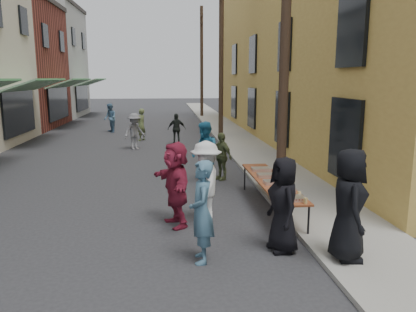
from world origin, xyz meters
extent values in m
plane|color=#28282B|center=(0.00, 0.00, 0.00)|extent=(120.00, 120.00, 0.00)
cube|color=gray|center=(5.00, 15.00, 0.05)|extent=(2.20, 60.00, 0.10)
cube|color=gray|center=(-10.00, 29.00, 4.50)|extent=(8.00, 8.00, 9.00)
cube|color=#B99342|center=(11.10, 14.00, 5.00)|extent=(10.00, 28.00, 10.00)
cylinder|color=#2D2116|center=(4.30, 3.00, 4.50)|extent=(0.26, 0.26, 9.00)
cylinder|color=#2D2116|center=(4.30, 15.00, 4.50)|extent=(0.26, 0.26, 9.00)
cylinder|color=#2D2116|center=(4.30, 27.00, 4.50)|extent=(0.26, 0.26, 9.00)
cube|color=maroon|center=(3.80, 2.07, 0.73)|extent=(0.70, 4.00, 0.04)
cylinder|color=black|center=(3.51, 0.19, 0.35)|extent=(0.04, 0.04, 0.71)
cylinder|color=black|center=(4.09, 0.19, 0.35)|extent=(0.04, 0.04, 0.71)
cylinder|color=black|center=(3.51, 3.95, 0.35)|extent=(0.04, 0.04, 0.71)
cylinder|color=black|center=(4.09, 3.95, 0.35)|extent=(0.04, 0.04, 0.71)
cube|color=maroon|center=(3.80, 0.42, 0.79)|extent=(0.50, 0.33, 0.08)
cube|color=#B2B2B7|center=(3.80, 1.07, 0.79)|extent=(0.50, 0.33, 0.08)
cube|color=tan|center=(3.80, 1.77, 0.79)|extent=(0.50, 0.33, 0.08)
cube|color=#B2B2B7|center=(3.80, 2.47, 0.79)|extent=(0.50, 0.33, 0.08)
cube|color=tan|center=(3.80, 3.17, 0.79)|extent=(0.50, 0.33, 0.08)
cylinder|color=#A57F26|center=(3.58, 0.12, 0.79)|extent=(0.07, 0.07, 0.08)
cylinder|color=#A57F26|center=(3.58, 0.22, 0.79)|extent=(0.07, 0.07, 0.08)
cylinder|color=#A57F26|center=(3.58, 0.32, 0.79)|extent=(0.07, 0.07, 0.08)
cylinder|color=tan|center=(4.00, 0.17, 0.81)|extent=(0.08, 0.08, 0.12)
imported|color=black|center=(3.40, -0.32, 0.91)|extent=(0.68, 0.95, 1.81)
imported|color=#436981|center=(1.84, -0.62, 0.92)|extent=(0.44, 0.67, 1.84)
imported|color=teal|center=(2.42, 4.81, 0.97)|extent=(0.89, 1.06, 1.93)
imported|color=silver|center=(2.11, 1.36, 0.93)|extent=(0.82, 1.27, 1.87)
imported|color=#586339|center=(2.99, 5.26, 0.77)|extent=(0.81, 0.95, 1.53)
imported|color=maroon|center=(1.44, 1.25, 0.94)|extent=(1.04, 1.83, 1.88)
imported|color=black|center=(4.35, -0.99, 1.08)|extent=(0.79, 1.06, 1.96)
imported|color=slate|center=(-0.19, 11.28, 0.83)|extent=(1.23, 1.14, 1.66)
imported|color=black|center=(1.77, 12.69, 0.76)|extent=(0.91, 0.42, 1.52)
imported|color=#566339|center=(-0.05, 13.97, 0.84)|extent=(0.67, 0.73, 1.68)
imported|color=teal|center=(-2.09, 17.50, 0.88)|extent=(0.96, 1.05, 1.75)
camera|label=1|loc=(1.25, -7.37, 3.22)|focal=35.00mm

